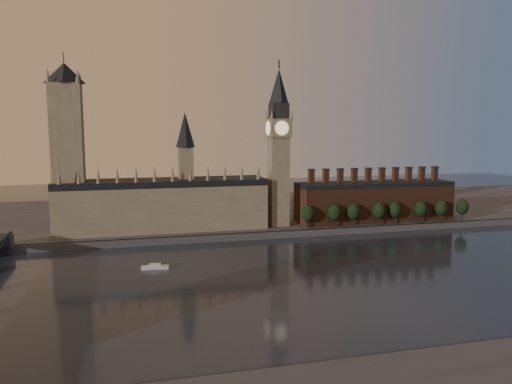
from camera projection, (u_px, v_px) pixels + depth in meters
ground at (329, 280)px, 223.79m from camera, size 900.00×900.00×0.00m
north_bank at (241, 212)px, 394.43m from camera, size 900.00×182.00×4.00m
palace_of_westminster at (164, 202)px, 315.22m from camera, size 130.00×30.30×74.00m
victoria_tower at (68, 143)px, 296.64m from camera, size 24.00×24.00×108.00m
big_ben at (279, 145)px, 324.67m from camera, size 15.00×15.00×107.00m
chimney_block at (374, 201)px, 347.14m from camera, size 110.00×25.00×37.00m
embankment_tree_0 at (308, 214)px, 320.07m from camera, size 8.60×8.60×14.88m
embankment_tree_1 at (334, 213)px, 323.42m from camera, size 8.60×8.60×14.88m
embankment_tree_2 at (353, 212)px, 327.38m from camera, size 8.60×8.60×14.88m
embankment_tree_3 at (379, 211)px, 331.06m from camera, size 8.60×8.60×14.88m
embankment_tree_4 at (395, 210)px, 335.25m from camera, size 8.60×8.60×14.88m
embankment_tree_5 at (421, 209)px, 339.01m from camera, size 8.60×8.60×14.88m
embankment_tree_6 at (441, 208)px, 342.73m from camera, size 8.60×8.60×14.88m
embankment_tree_7 at (462, 207)px, 347.71m from camera, size 8.60×8.60×14.88m
river_boat at (155, 267)px, 242.17m from camera, size 13.37×5.11×2.61m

